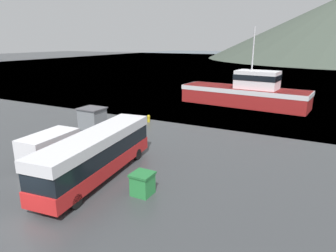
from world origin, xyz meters
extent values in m
plane|color=#383A3D|center=(0.00, 0.00, 0.00)|extent=(400.00, 400.00, 0.00)
plane|color=#3D5160|center=(0.00, 142.05, 0.00)|extent=(240.00, 240.00, 0.00)
cube|color=red|center=(-0.26, 6.51, 0.94)|extent=(3.74, 11.49, 0.98)
cube|color=black|center=(-0.26, 6.51, 2.00)|extent=(3.67, 11.26, 1.13)
cube|color=silver|center=(-0.26, 6.51, 2.91)|extent=(3.74, 11.49, 0.70)
cube|color=black|center=(-0.92, 12.14, 1.80)|extent=(2.14, 0.31, 1.52)
cylinder|color=black|center=(-1.78, 10.31, 0.45)|extent=(0.40, 0.93, 0.90)
cylinder|color=black|center=(0.34, 10.56, 0.45)|extent=(0.40, 0.93, 0.90)
cylinder|color=black|center=(-0.86, 2.46, 0.45)|extent=(0.40, 0.93, 0.90)
cylinder|color=black|center=(1.27, 2.71, 0.45)|extent=(0.40, 0.93, 0.90)
cube|color=silver|center=(-4.76, 6.34, 1.47)|extent=(2.47, 4.57, 2.25)
cube|color=silver|center=(-4.96, 9.51, 0.97)|extent=(2.31, 2.04, 1.24)
cube|color=black|center=(-4.90, 8.58, 1.98)|extent=(1.87, 0.18, 0.79)
cylinder|color=black|center=(-5.93, 9.19, 0.35)|extent=(0.26, 0.71, 0.70)
cylinder|color=black|center=(-3.95, 9.32, 0.35)|extent=(0.26, 0.71, 0.70)
cylinder|color=black|center=(-5.68, 5.27, 0.35)|extent=(0.26, 0.71, 0.70)
cylinder|color=black|center=(-3.71, 5.39, 0.35)|extent=(0.26, 0.71, 0.70)
cube|color=maroon|center=(2.70, 35.70, 1.32)|extent=(18.64, 6.73, 2.65)
cube|color=silver|center=(2.70, 35.70, 2.32)|extent=(18.83, 6.79, 0.66)
cube|color=silver|center=(4.52, 35.52, 3.93)|extent=(6.15, 4.04, 2.56)
cube|color=black|center=(4.52, 35.52, 4.31)|extent=(6.27, 4.15, 0.77)
cylinder|color=#B2B2B7|center=(3.65, 35.61, 8.19)|extent=(0.20, 0.20, 5.98)
cube|color=#287F3D|center=(3.80, 5.89, 0.65)|extent=(1.18, 1.21, 1.29)
cube|color=#226C34|center=(3.80, 5.89, 1.37)|extent=(1.30, 1.33, 0.14)
cube|color=slate|center=(-8.86, 15.77, 1.10)|extent=(2.38, 2.11, 2.21)
cube|color=#4C4C51|center=(-8.86, 15.77, 2.27)|extent=(2.61, 2.32, 0.12)
cube|color=#19234C|center=(-1.82, 44.41, 0.36)|extent=(7.99, 3.28, 0.71)
cylinder|color=#B29919|center=(-4.82, 20.92, 0.29)|extent=(0.33, 0.33, 0.59)
sphere|color=#B29919|center=(-4.82, 20.92, 0.69)|extent=(0.38, 0.38, 0.38)
camera|label=1|loc=(13.05, -8.40, 9.33)|focal=32.00mm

